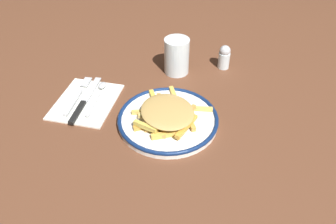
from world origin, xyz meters
TOP-DOWN VIEW (x-y plane):
  - ground_plane at (0.00, 0.00)m, footprint 2.60×2.60m
  - plate at (0.00, 0.00)m, footprint 0.26×0.26m
  - fries_heap at (-0.00, -0.00)m, footprint 0.21×0.23m
  - napkin at (-0.24, 0.03)m, footprint 0.16×0.19m
  - fork at (-0.27, 0.04)m, footprint 0.03×0.18m
  - knife at (-0.24, 0.01)m, footprint 0.03×0.21m
  - spoon at (-0.22, 0.07)m, footprint 0.03×0.15m
  - water_glass at (-0.03, 0.24)m, footprint 0.08×0.08m
  - salt_shaker at (0.11, 0.30)m, footprint 0.04×0.04m

SIDE VIEW (x-z plane):
  - ground_plane at x=0.00m, z-range 0.00..0.00m
  - napkin at x=-0.24m, z-range 0.00..0.01m
  - plate at x=0.00m, z-range 0.00..0.02m
  - fork at x=-0.27m, z-range 0.01..0.01m
  - knife at x=-0.24m, z-range 0.01..0.02m
  - spoon at x=-0.22m, z-range 0.01..0.02m
  - fries_heap at x=0.00m, z-range 0.02..0.05m
  - salt_shaker at x=0.11m, z-range 0.00..0.08m
  - water_glass at x=-0.03m, z-range 0.00..0.11m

